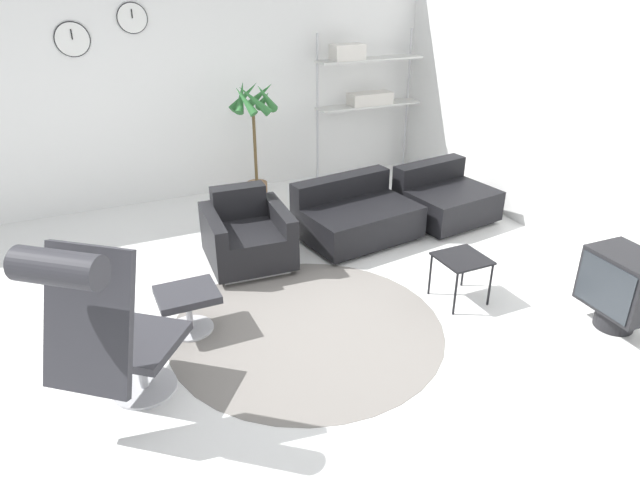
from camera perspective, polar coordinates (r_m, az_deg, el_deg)
name	(u,v)px	position (r m, az deg, el deg)	size (l,w,h in m)	color
ground_plane	(290,313)	(4.80, -3.03, -7.27)	(12.00, 12.00, 0.00)	white
wall_back	(189,80)	(7.05, -12.93, 15.29)	(12.00, 0.09, 2.80)	white
wall_right	(592,110)	(5.99, 25.52, 11.65)	(0.06, 12.00, 2.80)	white
round_rug	(307,328)	(4.61, -1.33, -8.81)	(2.18, 2.18, 0.01)	slate
lounge_chair	(101,320)	(3.59, -21.02, -7.48)	(0.97, 1.03, 1.33)	#BCBCC1
ottoman	(188,302)	(4.57, -13.08, -6.03)	(0.46, 0.39, 0.36)	#BCBCC1
armchair_red	(247,238)	(5.49, -7.30, 0.23)	(0.81, 0.85, 0.69)	silver
couch_low	(356,217)	(5.98, 3.57, 2.28)	(1.26, 0.98, 0.61)	black
couch_second	(444,200)	(6.57, 12.32, 3.95)	(1.03, 0.95, 0.61)	black
side_table	(462,262)	(4.94, 13.99, -2.17)	(0.40, 0.40, 0.41)	black
crt_television	(623,287)	(5.02, 28.02, -4.14)	(0.43, 0.57, 0.64)	black
potted_plant	(255,136)	(6.71, -6.50, 10.33)	(0.55, 0.59, 1.49)	brown
shelf_unit	(363,81)	(7.48, 4.31, 15.62)	(1.40, 0.28, 1.88)	#BCBCC1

